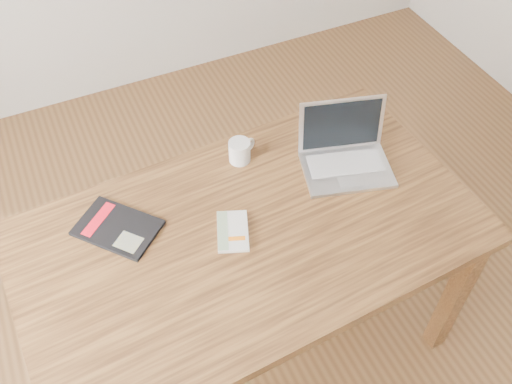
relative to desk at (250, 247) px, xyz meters
name	(u,v)px	position (x,y,z in m)	size (l,w,h in m)	color
room	(281,109)	(0.02, -0.14, 0.69)	(4.04, 4.04, 2.70)	#52351C
desk	(250,247)	(0.00, 0.00, 0.00)	(1.51, 0.92, 0.75)	#4E3117
white_guidebook	(233,231)	(-0.05, 0.02, 0.10)	(0.15, 0.18, 0.01)	silver
black_guidebook	(117,228)	(-0.38, 0.18, 0.10)	(0.29, 0.30, 0.01)	black
laptop	(345,153)	(0.42, 0.14, 0.14)	(0.35, 0.31, 0.21)	silver
coffee_mug	(240,151)	(0.10, 0.30, 0.13)	(0.11, 0.08, 0.08)	white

